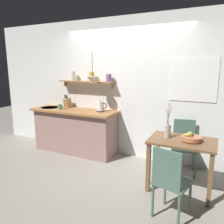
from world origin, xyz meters
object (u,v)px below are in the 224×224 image
object	(u,v)px
dining_chair_far	(184,143)
electric_kettle	(101,107)
twig_vase	(168,131)
coffee_mug_by_sink	(60,107)
fruit_bowl	(191,138)
pendant_lamp	(93,80)
dining_chair_near	(170,180)
dining_table	(182,149)
knife_block	(67,102)

from	to	relation	value
dining_chair_far	electric_kettle	distance (m)	1.68
twig_vase	electric_kettle	world-z (taller)	twig_vase
electric_kettle	coffee_mug_by_sink	xyz separation A→B (m)	(-0.88, -0.15, -0.05)
fruit_bowl	coffee_mug_by_sink	world-z (taller)	coffee_mug_by_sink
dining_chair_far	twig_vase	size ratio (longest dim) A/B	1.76
fruit_bowl	electric_kettle	bearing A→B (deg)	160.93
electric_kettle	pendant_lamp	distance (m)	0.55
pendant_lamp	fruit_bowl	bearing A→B (deg)	-13.95
electric_kettle	pendant_lamp	bearing A→B (deg)	-118.31
dining_chair_near	pendant_lamp	xyz separation A→B (m)	(-1.73, 1.20, 1.04)
electric_kettle	coffee_mug_by_sink	distance (m)	0.89
dining_table	coffee_mug_by_sink	world-z (taller)	coffee_mug_by_sink
coffee_mug_by_sink	pendant_lamp	distance (m)	0.98
knife_block	coffee_mug_by_sink	xyz separation A→B (m)	(-0.02, -0.23, -0.06)
knife_block	coffee_mug_by_sink	world-z (taller)	knife_block
dining_chair_far	coffee_mug_by_sink	distance (m)	2.53
dining_chair_near	knife_block	world-z (taller)	knife_block
dining_table	pendant_lamp	xyz separation A→B (m)	(-1.74, 0.47, 0.92)
pendant_lamp	twig_vase	bearing A→B (deg)	-16.35
dining_chair_far	pendant_lamp	xyz separation A→B (m)	(-1.68, -0.16, 1.03)
dining_chair_far	twig_vase	world-z (taller)	twig_vase
dining_table	dining_chair_near	bearing A→B (deg)	-90.69
fruit_bowl	coffee_mug_by_sink	size ratio (longest dim) A/B	2.05
knife_block	electric_kettle	bearing A→B (deg)	-5.58
fruit_bowl	coffee_mug_by_sink	xyz separation A→B (m)	(-2.66, 0.47, 0.16)
knife_block	pendant_lamp	bearing A→B (deg)	-16.84
twig_vase	dining_chair_far	bearing A→B (deg)	75.31
twig_vase	fruit_bowl	bearing A→B (deg)	-2.40
dining_table	electric_kettle	xyz separation A→B (m)	(-1.66, 0.62, 0.39)
fruit_bowl	electric_kettle	xyz separation A→B (m)	(-1.78, 0.61, 0.20)
twig_vase	electric_kettle	xyz separation A→B (m)	(-1.44, 0.60, 0.15)
dining_chair_near	pendant_lamp	distance (m)	2.35
coffee_mug_by_sink	pendant_lamp	world-z (taller)	pendant_lamp
dining_chair_far	twig_vase	bearing A→B (deg)	-104.69
dining_chair_far	fruit_bowl	size ratio (longest dim) A/B	3.22
dining_chair_near	coffee_mug_by_sink	xyz separation A→B (m)	(-2.53, 1.21, 0.46)
dining_chair_far	twig_vase	xyz separation A→B (m)	(-0.16, -0.61, 0.36)
dining_chair_far	knife_block	bearing A→B (deg)	178.21
electric_kettle	knife_block	size ratio (longest dim) A/B	0.86
coffee_mug_by_sink	dining_chair_far	bearing A→B (deg)	3.52
dining_chair_far	coffee_mug_by_sink	bearing A→B (deg)	-176.48
dining_chair_near	dining_chair_far	world-z (taller)	dining_chair_near
dining_table	pendant_lamp	bearing A→B (deg)	165.06
pendant_lamp	dining_table	bearing A→B (deg)	-14.94
twig_vase	pendant_lamp	size ratio (longest dim) A/B	0.89
dining_table	coffee_mug_by_sink	size ratio (longest dim) A/B	6.76
twig_vase	dining_chair_near	bearing A→B (deg)	-74.53
twig_vase	pendant_lamp	world-z (taller)	pendant_lamp
twig_vase	electric_kettle	bearing A→B (deg)	157.43
dining_chair_near	fruit_bowl	size ratio (longest dim) A/B	3.23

